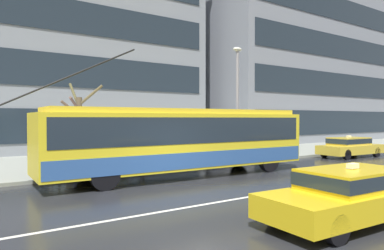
# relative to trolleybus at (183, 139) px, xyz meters

# --- Properties ---
(ground_plane) EXTENTS (160.00, 160.00, 0.00)m
(ground_plane) POSITION_rel_trolleybus_xyz_m (-1.51, -3.30, -1.58)
(ground_plane) COLOR #26272C
(sidewalk_slab) EXTENTS (80.00, 10.00, 0.14)m
(sidewalk_slab) POSITION_rel_trolleybus_xyz_m (-1.51, 6.60, -1.51)
(sidewalk_slab) COLOR gray
(sidewalk_slab) RESTS_ON ground_plane
(lane_centre_line) EXTENTS (72.00, 0.14, 0.01)m
(lane_centre_line) POSITION_rel_trolleybus_xyz_m (-1.51, -4.50, -1.58)
(lane_centre_line) COLOR silver
(lane_centre_line) RESTS_ON ground_plane
(trolleybus) EXTENTS (12.84, 2.79, 5.11)m
(trolleybus) POSITION_rel_trolleybus_xyz_m (0.00, 0.00, 0.00)
(trolleybus) COLOR yellow
(trolleybus) RESTS_ON ground_plane
(taxi_ahead_of_bus) EXTENTS (4.70, 1.98, 1.39)m
(taxi_ahead_of_bus) POSITION_rel_trolleybus_xyz_m (12.77, 0.24, -0.88)
(taxi_ahead_of_bus) COLOR yellow
(taxi_ahead_of_bus) RESTS_ON ground_plane
(taxi_oncoming_near) EXTENTS (4.64, 2.01, 1.39)m
(taxi_oncoming_near) POSITION_rel_trolleybus_xyz_m (-0.28, -7.80, -0.88)
(taxi_oncoming_near) COLOR yellow
(taxi_oncoming_near) RESTS_ON ground_plane
(bus_shelter) EXTENTS (3.99, 1.82, 2.65)m
(bus_shelter) POSITION_rel_trolleybus_xyz_m (-2.72, 3.24, 0.56)
(bus_shelter) COLOR gray
(bus_shelter) RESTS_ON sidewalk_slab
(pedestrian_at_shelter) EXTENTS (1.42, 1.42, 1.94)m
(pedestrian_at_shelter) POSITION_rel_trolleybus_xyz_m (-3.67, 2.88, 0.15)
(pedestrian_at_shelter) COLOR #262A4B
(pedestrian_at_shelter) RESTS_ON sidewalk_slab
(pedestrian_approaching_curb) EXTENTS (1.45, 1.45, 1.89)m
(pedestrian_approaching_curb) POSITION_rel_trolleybus_xyz_m (0.11, 4.00, 0.09)
(pedestrian_approaching_curb) COLOR #555143
(pedestrian_approaching_curb) RESTS_ON sidewalk_slab
(street_lamp) EXTENTS (0.60, 0.32, 6.39)m
(street_lamp) POSITION_rel_trolleybus_xyz_m (5.28, 2.53, 2.36)
(street_lamp) COLOR gray
(street_lamp) RESTS_ON sidewalk_slab
(street_tree_bare) EXTENTS (1.90, 1.64, 4.02)m
(street_tree_bare) POSITION_rel_trolleybus_xyz_m (-3.33, 3.81, 0.59)
(street_tree_bare) COLOR brown
(street_tree_bare) RESTS_ON sidewalk_slab
(office_tower_corner_left) EXTENTS (23.55, 15.27, 18.70)m
(office_tower_corner_left) POSITION_rel_trolleybus_xyz_m (-2.19, 18.74, 7.78)
(office_tower_corner_left) COLOR gray
(office_tower_corner_left) RESTS_ON ground_plane
(office_tower_corner_right) EXTENTS (24.65, 15.30, 27.08)m
(office_tower_corner_right) POSITION_rel_trolleybus_xyz_m (23.83, 15.91, 11.97)
(office_tower_corner_right) COLOR gray
(office_tower_corner_right) RESTS_ON ground_plane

